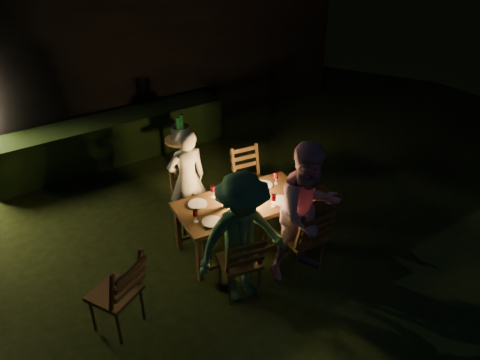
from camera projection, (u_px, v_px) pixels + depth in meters
garden_envelope at (86, 40)px, 9.82m from camera, size 40.00×40.00×3.20m
dining_table at (243, 206)px, 6.20m from camera, size 1.83×1.04×0.73m
chair_near_left at (240, 272)px, 5.61m from camera, size 0.55×0.58×1.02m
chair_near_right at (302, 248)px, 5.96m from camera, size 0.51×0.55×1.08m
chair_far_left at (190, 209)px, 6.79m from camera, size 0.48×0.51×0.95m
chair_far_right at (250, 190)px, 7.18m from camera, size 0.51×0.54×1.00m
chair_end at (316, 204)px, 6.88m from camera, size 0.55×0.53×0.98m
chair_spare at (118, 304)px, 5.14m from camera, size 0.67×0.68×1.08m
person_house_side at (187, 179)px, 6.58m from camera, size 0.59×0.42×1.53m
person_opp_right at (308, 212)px, 5.62m from camera, size 0.96×0.78×1.84m
person_opp_left at (242, 239)px, 5.30m from camera, size 1.15×0.74×1.70m
lantern at (244, 189)px, 6.13m from camera, size 0.16×0.16×0.35m
plate_far_left at (198, 204)px, 6.10m from camera, size 0.25×0.25×0.01m
plate_near_left at (212, 222)px, 5.77m from camera, size 0.25×0.25×0.01m
plate_far_right at (264, 185)px, 6.50m from camera, size 0.25×0.25×0.01m
plate_near_right at (281, 200)px, 6.17m from camera, size 0.25×0.25×0.01m
wineglass_a at (213, 192)px, 6.20m from camera, size 0.06×0.06×0.18m
wineglass_b at (196, 216)px, 5.73m from camera, size 0.06×0.06×0.18m
wineglass_c at (273, 201)px, 6.02m from camera, size 0.06×0.06×0.18m
wineglass_d at (276, 178)px, 6.50m from camera, size 0.06×0.06×0.18m
wineglass_e at (247, 210)px, 5.85m from camera, size 0.06×0.06×0.18m
bottle_table at (226, 198)px, 5.98m from camera, size 0.07×0.07×0.28m
napkin_left at (244, 217)px, 5.85m from camera, size 0.18×0.14×0.01m
napkin_right at (290, 202)px, 6.15m from camera, size 0.18×0.14×0.01m
phone at (209, 227)px, 5.68m from camera, size 0.14×0.07×0.01m
side_table at (181, 143)px, 7.81m from camera, size 0.54×0.54×0.73m
ice_bucket at (180, 132)px, 7.71m from camera, size 0.30×0.30×0.22m
bottle_bucket_a at (178, 131)px, 7.63m from camera, size 0.07×0.07×0.32m
bottle_bucket_b at (182, 128)px, 7.73m from camera, size 0.07×0.07×0.32m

